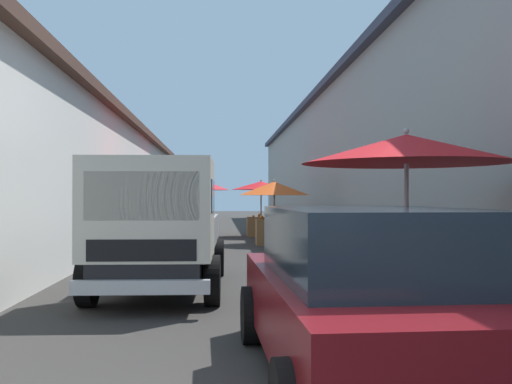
% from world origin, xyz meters
% --- Properties ---
extents(ground, '(90.00, 90.00, 0.00)m').
position_xyz_m(ground, '(13.50, 0.00, 0.00)').
color(ground, '#33302D').
extents(building_left_whitewash, '(49.80, 7.50, 4.13)m').
position_xyz_m(building_left_whitewash, '(15.75, 6.87, 2.08)').
color(building_left_whitewash, silver).
rests_on(building_left_whitewash, ground).
extents(building_right_concrete, '(49.80, 7.50, 5.62)m').
position_xyz_m(building_right_concrete, '(15.75, -6.87, 2.82)').
color(building_right_concrete, gray).
rests_on(building_right_concrete, ground).
extents(fruit_stall_mid_lane, '(2.53, 2.53, 2.38)m').
position_xyz_m(fruit_stall_mid_lane, '(19.92, 1.25, 1.85)').
color(fruit_stall_mid_lane, '#9E9EA3').
rests_on(fruit_stall_mid_lane, ground).
extents(fruit_stall_far_left, '(2.29, 2.29, 2.12)m').
position_xyz_m(fruit_stall_far_left, '(15.68, -1.31, 1.54)').
color(fruit_stall_far_left, '#9E9EA3').
rests_on(fruit_stall_far_left, ground).
extents(fruit_stall_near_right, '(2.54, 2.54, 2.37)m').
position_xyz_m(fruit_stall_near_right, '(4.10, -1.83, 1.84)').
color(fruit_stall_near_right, '#9E9EA3').
rests_on(fruit_stall_near_right, ground).
extents(fruit_stall_far_right, '(2.32, 2.32, 2.22)m').
position_xyz_m(fruit_stall_far_right, '(19.35, -1.16, 1.67)').
color(fruit_stall_far_right, '#9E9EA3').
rests_on(fruit_stall_far_right, ground).
extents(fruit_stall_near_left, '(2.28, 2.28, 2.16)m').
position_xyz_m(fruit_stall_near_left, '(12.88, 1.73, 1.61)').
color(fruit_stall_near_left, '#9E9EA3').
rests_on(fruit_stall_near_left, ground).
extents(hatchback_car, '(3.96, 2.01, 1.45)m').
position_xyz_m(hatchback_car, '(2.04, -0.78, 0.74)').
color(hatchback_car, '#600F14').
rests_on(hatchback_car, ground).
extents(delivery_truck, '(4.96, 2.07, 2.08)m').
position_xyz_m(delivery_truck, '(6.18, 1.40, 1.04)').
color(delivery_truck, black).
rests_on(delivery_truck, ground).
extents(vendor_by_crates, '(0.55, 0.39, 1.53)m').
position_xyz_m(vendor_by_crates, '(8.80, 1.48, 0.87)').
color(vendor_by_crates, navy).
rests_on(vendor_by_crates, ground).
extents(vendor_in_shade, '(0.22, 0.66, 1.65)m').
position_xyz_m(vendor_in_shade, '(11.59, 1.72, 0.96)').
color(vendor_in_shade, '#665B4C').
rests_on(vendor_in_shade, ground).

